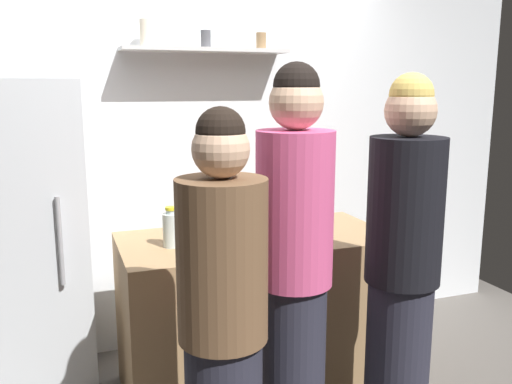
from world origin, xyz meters
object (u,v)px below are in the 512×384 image
object	(u,v)px
refrigerator	(26,244)
person_blonde	(402,270)
person_pink_top	(294,271)
water_bottle_plastic	(171,229)
utensil_holder	(316,209)
wine_bottle_dark_glass	(274,207)
baking_pan	(246,238)
person_brown_jacket	(223,329)
wine_bottle_amber_glass	(202,210)

from	to	relation	value
refrigerator	person_blonde	xyz separation A→B (m)	(1.64, -1.09, 0.01)
person_pink_top	water_bottle_plastic	bearing A→B (deg)	45.70
utensil_holder	wine_bottle_dark_glass	world-z (taller)	wine_bottle_dark_glass
baking_pan	utensil_holder	size ratio (longest dim) A/B	1.62
refrigerator	person_brown_jacket	xyz separation A→B (m)	(0.74, -1.24, -0.06)
baking_pan	wine_bottle_amber_glass	bearing A→B (deg)	110.65
refrigerator	utensil_holder	xyz separation A→B (m)	(1.70, -0.07, 0.07)
baking_pan	person_brown_jacket	xyz separation A→B (m)	(-0.36, -0.78, -0.11)
person_brown_jacket	baking_pan	bearing A→B (deg)	-164.66
refrigerator	person_blonde	size ratio (longest dim) A/B	0.99
person_blonde	person_pink_top	xyz separation A→B (m)	(-0.50, 0.10, 0.02)
person_blonde	person_brown_jacket	bearing A→B (deg)	124.19
baking_pan	water_bottle_plastic	world-z (taller)	water_bottle_plastic
water_bottle_plastic	person_pink_top	xyz separation A→B (m)	(0.43, -0.59, -0.08)
baking_pan	water_bottle_plastic	bearing A→B (deg)	169.79
utensil_holder	person_brown_jacket	world-z (taller)	person_brown_jacket
baking_pan	utensil_holder	distance (m)	0.72
person_pink_top	wine_bottle_dark_glass	bearing A→B (deg)	-5.23
refrigerator	wine_bottle_amber_glass	world-z (taller)	refrigerator
water_bottle_plastic	wine_bottle_dark_glass	bearing A→B (deg)	14.74
baking_pan	person_blonde	distance (m)	0.83
wine_bottle_dark_glass	person_pink_top	distance (m)	0.80
baking_pan	wine_bottle_amber_glass	world-z (taller)	wine_bottle_amber_glass
utensil_holder	water_bottle_plastic	world-z (taller)	same
water_bottle_plastic	person_pink_top	world-z (taller)	person_pink_top
water_bottle_plastic	person_brown_jacket	bearing A→B (deg)	-88.51
refrigerator	person_blonde	world-z (taller)	person_blonde
person_blonde	utensil_holder	bearing A→B (deg)	20.78
refrigerator	person_brown_jacket	size ratio (longest dim) A/B	1.06
wine_bottle_amber_glass	person_blonde	bearing A→B (deg)	-55.51
wine_bottle_dark_glass	water_bottle_plastic	bearing A→B (deg)	-165.26
baking_pan	utensil_holder	world-z (taller)	utensil_holder
utensil_holder	person_pink_top	size ratio (longest dim) A/B	0.12
person_blonde	person_pink_top	size ratio (longest dim) A/B	0.98
wine_bottle_amber_glass	person_pink_top	world-z (taller)	person_pink_top
wine_bottle_dark_glass	baking_pan	bearing A→B (deg)	-137.20
baking_pan	person_brown_jacket	world-z (taller)	person_brown_jacket
wine_bottle_dark_glass	person_blonde	size ratio (longest dim) A/B	0.19
refrigerator	wine_bottle_dark_glass	distance (m)	1.38
water_bottle_plastic	person_blonde	size ratio (longest dim) A/B	0.12
wine_bottle_amber_glass	wine_bottle_dark_glass	distance (m)	0.42
wine_bottle_amber_glass	water_bottle_plastic	world-z (taller)	wine_bottle_amber_glass
water_bottle_plastic	refrigerator	bearing A→B (deg)	151.01
refrigerator	person_blonde	distance (m)	1.97
person_pink_top	refrigerator	bearing A→B (deg)	59.13
wine_bottle_dark_glass	utensil_holder	bearing A→B (deg)	23.65
water_bottle_plastic	person_pink_top	bearing A→B (deg)	-54.40
water_bottle_plastic	wine_bottle_amber_glass	bearing A→B (deg)	51.43
person_brown_jacket	person_pink_top	xyz separation A→B (m)	(0.40, 0.25, 0.10)
water_bottle_plastic	person_blonde	bearing A→B (deg)	-36.85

